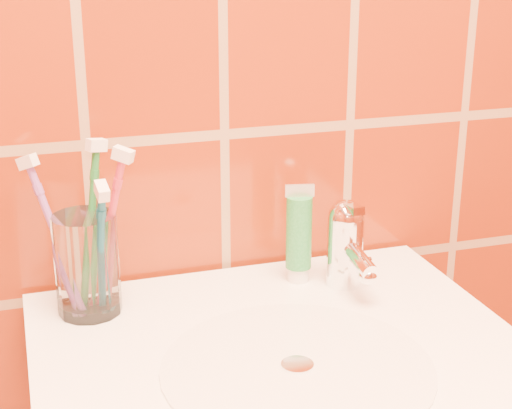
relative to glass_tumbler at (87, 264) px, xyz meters
name	(u,v)px	position (x,y,z in m)	size (l,w,h in m)	color
glass_tumbler	(87,264)	(0.00, 0.00, 0.00)	(0.08, 0.08, 0.13)	white
toothpaste_tube	(299,236)	(0.28, 0.01, 0.00)	(0.04, 0.03, 0.14)	white
faucet	(347,241)	(0.33, -0.02, 0.00)	(0.05, 0.11, 0.12)	white
toothbrush_0	(100,252)	(0.01, -0.03, 0.03)	(0.03, 0.09, 0.19)	#0D526D
toothbrush_1	(108,232)	(0.03, -0.01, 0.04)	(0.07, 0.05, 0.22)	#B2263C
toothbrush_2	(57,237)	(-0.03, 0.01, 0.03)	(0.07, 0.07, 0.20)	#854CA3
toothbrush_3	(91,227)	(0.01, 0.02, 0.04)	(0.05, 0.04, 0.22)	#1D702D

